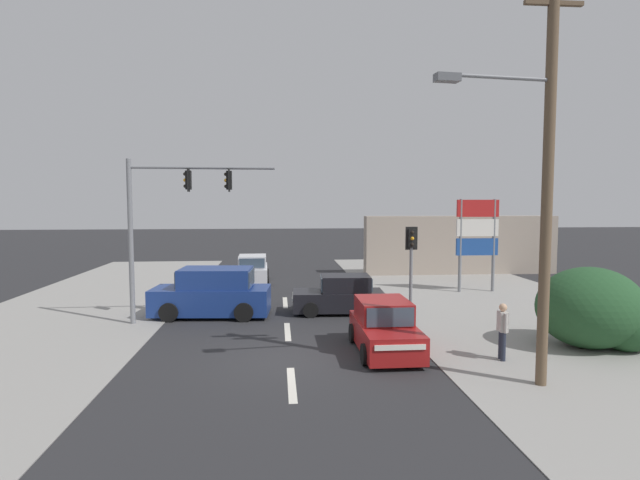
# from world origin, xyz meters

# --- Properties ---
(ground_plane) EXTENTS (140.00, 140.00, 0.00)m
(ground_plane) POSITION_xyz_m (0.00, 0.00, 0.00)
(ground_plane) COLOR #28282B
(lane_dash_near) EXTENTS (0.20, 2.40, 0.01)m
(lane_dash_near) POSITION_xyz_m (0.00, -2.00, 0.00)
(lane_dash_near) COLOR silver
(lane_dash_near) RESTS_ON ground
(lane_dash_mid) EXTENTS (0.20, 2.40, 0.01)m
(lane_dash_mid) POSITION_xyz_m (0.00, 3.00, 0.00)
(lane_dash_mid) COLOR silver
(lane_dash_mid) RESTS_ON ground
(lane_dash_far) EXTENTS (0.20, 2.40, 0.01)m
(lane_dash_far) POSITION_xyz_m (0.00, 8.00, 0.00)
(lane_dash_far) COLOR silver
(lane_dash_far) RESTS_ON ground
(kerb_right_verge) EXTENTS (10.00, 44.00, 0.02)m
(kerb_right_verge) POSITION_xyz_m (9.00, 2.00, 0.01)
(kerb_right_verge) COLOR gray
(kerb_right_verge) RESTS_ON ground
(kerb_left_verge) EXTENTS (8.00, 40.00, 0.02)m
(kerb_left_verge) POSITION_xyz_m (-8.50, 4.00, 0.01)
(kerb_left_verge) COLOR gray
(kerb_left_verge) RESTS_ON ground
(utility_pole_foreground_right) EXTENTS (3.78, 0.60, 10.12)m
(utility_pole_foreground_right) POSITION_xyz_m (5.91, -2.61, 5.43)
(utility_pole_foreground_right) COLOR brown
(utility_pole_foreground_right) RESTS_ON ground
(traffic_signal_mast) EXTENTS (5.29, 0.48, 6.00)m
(traffic_signal_mast) POSITION_xyz_m (-4.32, 4.58, 4.15)
(traffic_signal_mast) COLOR slate
(traffic_signal_mast) RESTS_ON ground
(pedestal_signal_right_kerb) EXTENTS (0.44, 0.29, 3.56)m
(pedestal_signal_right_kerb) POSITION_xyz_m (4.54, 3.81, 2.42)
(pedestal_signal_right_kerb) COLOR slate
(pedestal_signal_right_kerb) RESTS_ON ground
(shopping_plaza_sign) EXTENTS (2.10, 0.16, 4.60)m
(shopping_plaza_sign) POSITION_xyz_m (9.50, 9.84, 2.98)
(shopping_plaza_sign) COLOR slate
(shopping_plaza_sign) RESTS_ON ground
(roadside_bush) EXTENTS (3.34, 2.86, 2.48)m
(roadside_bush) POSITION_xyz_m (9.32, 0.26, 1.17)
(roadside_bush) COLOR #234C28
(roadside_bush) RESTS_ON ground
(shopfront_wall_far) EXTENTS (12.00, 1.00, 3.60)m
(shopfront_wall_far) POSITION_xyz_m (11.00, 16.00, 1.80)
(shopfront_wall_far) COLOR #A39384
(shopfront_wall_far) RESTS_ON ground
(hatchback_kerbside_parked) EXTENTS (3.71, 1.92, 1.53)m
(hatchback_kerbside_parked) POSITION_xyz_m (2.17, 5.72, 0.70)
(hatchback_kerbside_parked) COLOR black
(hatchback_kerbside_parked) RESTS_ON ground
(hatchback_oncoming_near) EXTENTS (1.85, 3.67, 1.53)m
(hatchback_oncoming_near) POSITION_xyz_m (-1.71, 13.78, 0.70)
(hatchback_oncoming_near) COLOR silver
(hatchback_oncoming_near) RESTS_ON ground
(hatchback_receding_far) EXTENTS (1.78, 3.64, 1.53)m
(hatchback_receding_far) POSITION_xyz_m (2.84, 0.46, 0.70)
(hatchback_receding_far) COLOR maroon
(hatchback_receding_far) RESTS_ON ground
(suv_oncoming_mid) EXTENTS (4.66, 2.32, 1.90)m
(suv_oncoming_mid) POSITION_xyz_m (-2.86, 5.57, 0.88)
(suv_oncoming_mid) COLOR navy
(suv_oncoming_mid) RESTS_ON ground
(pedestrian_at_kerb) EXTENTS (0.25, 0.56, 1.63)m
(pedestrian_at_kerb) POSITION_xyz_m (5.95, -0.68, 0.93)
(pedestrian_at_kerb) COLOR #232838
(pedestrian_at_kerb) RESTS_ON ground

